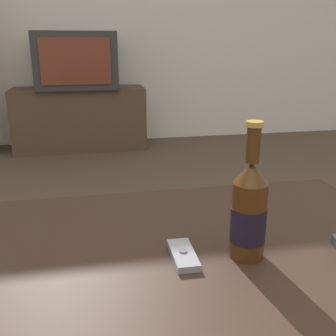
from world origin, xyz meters
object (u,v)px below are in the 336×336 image
object	(u,v)px
television	(76,60)
beer_bottle	(249,212)
tv_stand	(80,119)
cell_phone	(183,255)

from	to	relation	value
television	beer_bottle	xyz separation A→B (m)	(0.38, -2.73, -0.19)
tv_stand	beer_bottle	bearing A→B (deg)	-82.15
beer_bottle	tv_stand	bearing A→B (deg)	97.85
tv_stand	cell_phone	size ratio (longest dim) A/B	9.49
cell_phone	television	bearing A→B (deg)	96.10
tv_stand	cell_phone	xyz separation A→B (m)	(0.25, -2.72, 0.20)
tv_stand	television	bearing A→B (deg)	-90.00
tv_stand	beer_bottle	size ratio (longest dim) A/B	3.92
beer_bottle	cell_phone	distance (m)	0.16
tv_stand	beer_bottle	distance (m)	2.77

